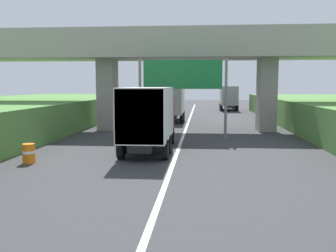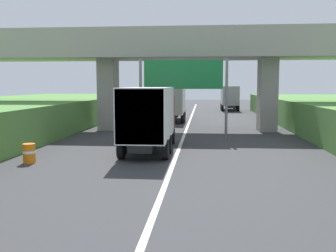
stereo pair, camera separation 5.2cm
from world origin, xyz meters
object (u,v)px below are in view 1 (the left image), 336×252
at_px(truck_red, 149,116).
at_px(construction_barrel_3, 29,153).
at_px(car_white, 156,104).
at_px(overhead_highway_sign, 183,80).
at_px(truck_black, 172,102).
at_px(truck_silver, 228,97).

xyz_separation_m(truck_red, construction_barrel_3, (-5.06, -3.65, -1.47)).
xyz_separation_m(car_white, construction_barrel_3, (-1.35, -37.53, -0.40)).
height_order(overhead_highway_sign, construction_barrel_3, overhead_highway_sign).
distance_m(overhead_highway_sign, truck_red, 5.79).
bearing_deg(overhead_highway_sign, truck_black, 97.59).
bearing_deg(truck_black, truck_silver, 69.16).
bearing_deg(truck_black, truck_red, -89.54).
height_order(car_white, construction_barrel_3, car_white).
bearing_deg(truck_red, truck_black, 90.46).
bearing_deg(truck_red, car_white, 96.25).
bearing_deg(truck_black, car_white, 102.39).
relative_size(overhead_highway_sign, truck_red, 0.81).
bearing_deg(construction_barrel_3, overhead_highway_sign, 53.50).
bearing_deg(car_white, truck_red, -83.75).
bearing_deg(overhead_highway_sign, car_white, 100.33).
xyz_separation_m(overhead_highway_sign, construction_barrel_3, (-6.57, -8.88, -3.46)).
relative_size(truck_silver, car_white, 1.78).
xyz_separation_m(truck_silver, construction_barrel_3, (-11.61, -38.91, -1.47)).
bearing_deg(truck_silver, truck_black, -110.84).
height_order(truck_red, car_white, truck_red).
bearing_deg(overhead_highway_sign, truck_silver, 80.46).
xyz_separation_m(overhead_highway_sign, truck_black, (-1.66, 12.43, -1.98)).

